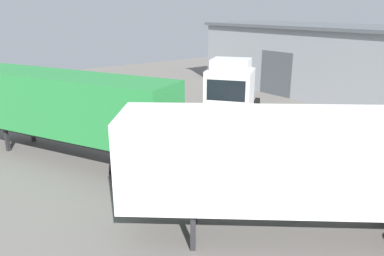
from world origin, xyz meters
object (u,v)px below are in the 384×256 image
traffic_cone (173,115)px  container_trailer_orange (302,162)px  tractor_unit_white (231,97)px  container_trailer_green (67,106)px  oil_drum (233,138)px

traffic_cone → container_trailer_orange: bearing=-19.0°
container_trailer_orange → traffic_cone: container_trailer_orange is taller
tractor_unit_white → container_trailer_green: bearing=-46.3°
tractor_unit_white → oil_drum: 3.18m
tractor_unit_white → traffic_cone: tractor_unit_white is taller
container_trailer_green → oil_drum: container_trailer_green is taller
oil_drum → traffic_cone: 6.24m
tractor_unit_white → oil_drum: (2.11, -1.78, -1.57)m
container_trailer_green → container_trailer_orange: bearing=170.8°
tractor_unit_white → container_trailer_green: (-1.62, -9.08, 0.58)m
oil_drum → traffic_cone: size_ratio=1.60×
tractor_unit_white → container_trailer_orange: bearing=21.2°
tractor_unit_white → oil_drum: tractor_unit_white is taller
container_trailer_green → oil_drum: (3.73, 7.30, -2.15)m
tractor_unit_white → traffic_cone: (-4.11, -1.33, -1.76)m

